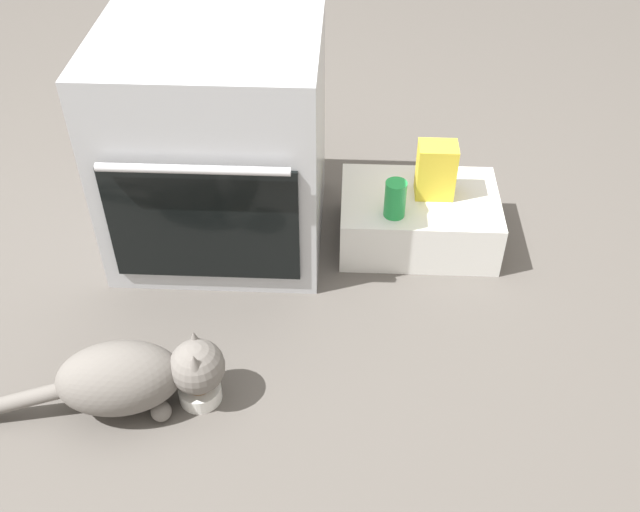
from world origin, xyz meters
TOP-DOWN VIEW (x-y plane):
  - ground at (0.00, 0.00)m, footprint 8.00×8.00m
  - oven at (-0.10, 0.38)m, footprint 0.65×0.63m
  - pantry_cabinet at (0.55, 0.37)m, footprint 0.50×0.35m
  - food_bowl at (-0.06, -0.31)m, footprint 0.11×0.11m
  - cat at (-0.22, -0.34)m, footprint 0.67×0.24m
  - soda_can at (0.46, 0.27)m, footprint 0.07×0.07m
  - snack_bag at (0.59, 0.39)m, footprint 0.12×0.09m

SIDE VIEW (x-z plane):
  - ground at x=0.00m, z-range 0.00..0.00m
  - food_bowl at x=-0.06m, z-range -0.01..0.06m
  - pantry_cabinet at x=0.55m, z-range 0.00..0.18m
  - cat at x=-0.22m, z-range 0.01..0.22m
  - soda_can at x=0.46m, z-range 0.18..0.30m
  - snack_bag at x=0.59m, z-range 0.18..0.36m
  - oven at x=-0.10m, z-range 0.00..0.70m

